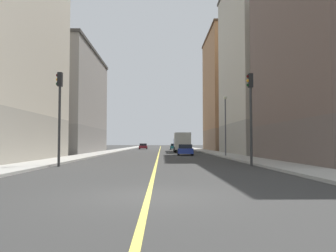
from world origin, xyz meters
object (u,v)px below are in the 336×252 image
(building_left_near, at_px, (334,49))
(car_teal, at_px, (174,147))
(car_blue, at_px, (185,150))
(building_left_mid, at_px, (262,65))
(traffic_light_left_near, at_px, (251,106))
(car_green, at_px, (180,148))
(traffic_light_right_near, at_px, (59,105))
(car_maroon, at_px, (143,146))
(car_yellow, at_px, (180,147))
(building_right_midblock, at_px, (65,102))
(building_left_far, at_px, (231,92))
(street_lamp_left_near, at_px, (225,119))
(box_truck, at_px, (182,142))

(building_left_near, height_order, car_teal, building_left_near)
(car_blue, bearing_deg, building_left_mid, 16.60)
(traffic_light_left_near, relative_size, car_green, 1.39)
(traffic_light_right_near, relative_size, car_maroon, 1.35)
(building_left_near, relative_size, car_yellow, 4.22)
(car_blue, bearing_deg, car_yellow, 88.43)
(building_right_midblock, xyz_separation_m, car_maroon, (9.93, 28.99, -6.87))
(car_green, distance_m, car_maroon, 25.10)
(building_left_far, height_order, street_lamp_left_near, building_left_far)
(street_lamp_left_near, bearing_deg, building_left_near, -56.29)
(building_right_midblock, height_order, car_blue, building_right_midblock)
(traffic_light_right_near, distance_m, box_truck, 33.15)
(building_left_near, relative_size, street_lamp_left_near, 2.77)
(building_left_mid, bearing_deg, car_maroon, 117.04)
(car_teal, relative_size, car_blue, 1.02)
(building_left_mid, xyz_separation_m, traffic_light_left_near, (-7.66, -22.54, -7.94))
(street_lamp_left_near, height_order, car_teal, street_lamp_left_near)
(traffic_light_right_near, xyz_separation_m, box_truck, (9.77, 31.60, -2.30))
(traffic_light_left_near, height_order, car_yellow, traffic_light_left_near)
(car_yellow, height_order, box_truck, box_truck)
(car_yellow, bearing_deg, car_blue, -91.57)
(car_yellow, bearing_deg, street_lamp_left_near, -83.31)
(box_truck, bearing_deg, car_maroon, 106.31)
(car_maroon, bearing_deg, building_left_far, -38.70)
(building_left_far, bearing_deg, box_truck, -131.80)
(car_teal, relative_size, box_truck, 0.63)
(traffic_light_right_near, distance_m, car_yellow, 43.17)
(building_left_mid, xyz_separation_m, street_lamp_left_near, (-6.65, -8.57, -7.77))
(building_left_far, relative_size, car_maroon, 5.05)
(car_teal, bearing_deg, traffic_light_right_near, -100.16)
(traffic_light_right_near, xyz_separation_m, car_green, (9.52, 33.11, -3.27))
(traffic_light_right_near, bearing_deg, traffic_light_left_near, 0.00)
(building_left_near, relative_size, car_teal, 4.13)
(building_left_far, xyz_separation_m, car_maroon, (-17.67, 14.15, -10.65))
(car_yellow, bearing_deg, traffic_light_right_near, -103.49)
(traffic_light_left_near, bearing_deg, street_lamp_left_near, 85.84)
(car_teal, height_order, car_maroon, car_maroon)
(car_green, bearing_deg, building_right_midblock, -163.89)
(building_left_mid, height_order, building_left_far, building_left_mid)
(building_left_near, height_order, car_yellow, building_left_near)
(car_teal, bearing_deg, street_lamp_left_near, -84.15)
(building_left_mid, relative_size, box_truck, 3.51)
(building_left_mid, distance_m, car_green, 18.61)
(building_left_near, xyz_separation_m, building_left_mid, (0.00, 18.54, 3.03))
(street_lamp_left_near, relative_size, car_yellow, 1.52)
(car_maroon, bearing_deg, street_lamp_left_near, -75.69)
(car_blue, bearing_deg, box_truck, 88.39)
(building_left_far, distance_m, traffic_light_right_near, 47.98)
(traffic_light_left_near, bearing_deg, building_left_far, 79.89)
(traffic_light_left_near, height_order, car_maroon, traffic_light_left_near)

